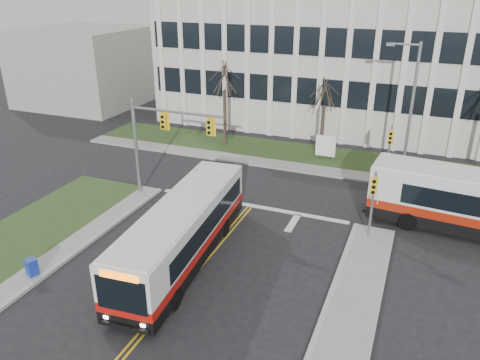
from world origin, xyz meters
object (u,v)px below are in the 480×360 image
Objects in this scene: streetlight at (409,105)px; directory_sign at (326,146)px; bus_main at (183,233)px; newspaper_box_blue at (32,268)px.

streetlight is 6.96m from directory_sign.
bus_main is 7.13m from newspaper_box_blue.
streetlight is at bearing 73.24° from newspaper_box_blue.
directory_sign is 2.11× the size of newspaper_box_blue.
streetlight is 9.68× the size of newspaper_box_blue.
bus_main is at bearing -102.05° from directory_sign.
bus_main is 11.92× the size of newspaper_box_blue.
bus_main is (-8.97, -14.83, -3.68)m from streetlight.
bus_main reaches higher than directory_sign.
streetlight is 24.38m from newspaper_box_blue.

